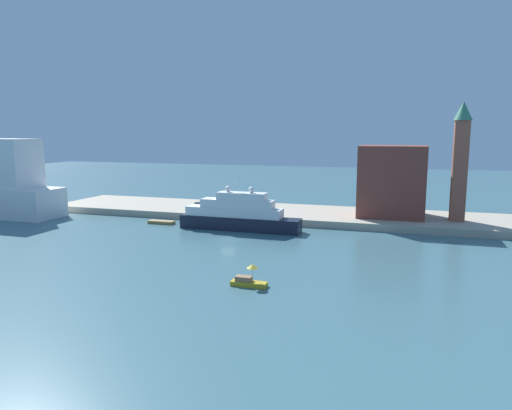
{
  "coord_description": "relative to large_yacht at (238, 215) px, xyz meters",
  "views": [
    {
      "loc": [
        31.57,
        -80.24,
        19.76
      ],
      "look_at": [
        3.63,
        6.0,
        5.9
      ],
      "focal_mm": 32.78,
      "sensor_mm": 36.0,
      "label": 1
    }
  ],
  "objects": [
    {
      "name": "person_figure",
      "position": [
        -11.63,
        13.21,
        -0.78
      ],
      "size": [
        0.36,
        0.36,
        1.7
      ],
      "color": "#4C4C4C",
      "rests_on": "quay_dock"
    },
    {
      "name": "ground",
      "position": [
        1.29,
        -9.18,
        -3.13
      ],
      "size": [
        400.0,
        400.0,
        0.0
      ],
      "primitive_type": "plane",
      "color": "#3D6670"
    },
    {
      "name": "small_motorboat",
      "position": [
        13.75,
        -33.7,
        -2.26
      ],
      "size": [
        4.79,
        1.52,
        3.0
      ],
      "color": "#B7991E",
      "rests_on": "ground"
    },
    {
      "name": "work_barge",
      "position": [
        -18.52,
        0.95,
        -2.79
      ],
      "size": [
        5.94,
        1.89,
        0.68
      ],
      "primitive_type": "cube",
      "color": "olive",
      "rests_on": "ground"
    },
    {
      "name": "quay_dock",
      "position": [
        1.29,
        17.78,
        -2.35
      ],
      "size": [
        110.0,
        21.92,
        1.56
      ],
      "primitive_type": "cube",
      "color": "#ADA38E",
      "rests_on": "ground"
    },
    {
      "name": "bell_tower",
      "position": [
        43.25,
        15.89,
        11.84
      ],
      "size": [
        3.77,
        3.77,
        24.79
      ],
      "color": "#93513D",
      "rests_on": "quay_dock"
    },
    {
      "name": "parked_car",
      "position": [
        -15.44,
        15.27,
        -1.0
      ],
      "size": [
        4.49,
        1.7,
        1.32
      ],
      "color": "#1E4C99",
      "rests_on": "quay_dock"
    },
    {
      "name": "large_yacht",
      "position": [
        0.0,
        0.0,
        0.0
      ],
      "size": [
        25.49,
        4.28,
        11.44
      ],
      "color": "black",
      "rests_on": "ground"
    },
    {
      "name": "mooring_bollard",
      "position": [
        -0.8,
        7.8,
        -1.26
      ],
      "size": [
        0.48,
        0.48,
        0.62
      ],
      "primitive_type": "cylinder",
      "color": "black",
      "rests_on": "quay_dock"
    },
    {
      "name": "harbor_building",
      "position": [
        29.77,
        17.91,
        6.24
      ],
      "size": [
        14.14,
        12.32,
        15.62
      ],
      "primitive_type": "cube",
      "color": "brown",
      "rests_on": "quay_dock"
    }
  ]
}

